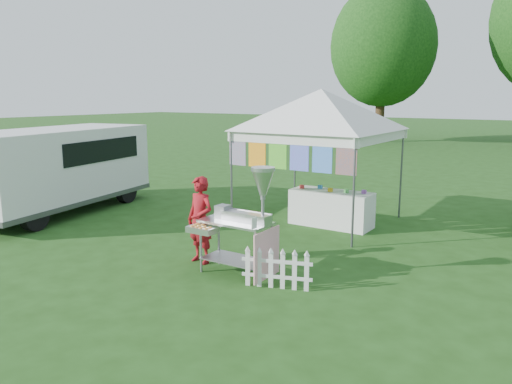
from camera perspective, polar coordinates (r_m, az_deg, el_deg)
The scene contains 8 objects.
ground at distance 8.71m, azimuth -3.32°, elevation -8.15°, with size 120.00×120.00×0.00m, color #1D4213.
canopy_main at distance 11.22m, azimuth 7.48°, elevation 11.56°, with size 4.24×4.24×3.45m.
tree_left at distance 32.62m, azimuth 14.30°, elevation 15.86°, with size 6.40×6.40×9.53m.
donut_cart at distance 7.81m, azimuth -1.26°, elevation -2.36°, with size 1.28×0.88×1.78m.
vendor at distance 8.61m, azimuth -6.39°, elevation -3.20°, with size 0.55×0.36×1.51m, color maroon.
cargo_van at distance 13.29m, azimuth -21.50°, elevation 2.65°, with size 2.85×5.23×2.06m.
picket_fence at distance 7.54m, azimuth 2.38°, elevation -8.90°, with size 1.03×0.37×0.56m.
display_table at distance 11.17m, azimuth 8.57°, elevation -1.88°, with size 1.80×0.70×0.78m, color white.
Camera 1 is at (4.95, -6.58, 2.84)m, focal length 35.00 mm.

